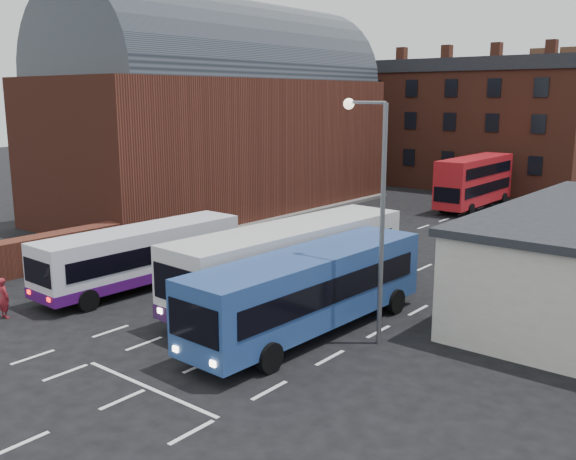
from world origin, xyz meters
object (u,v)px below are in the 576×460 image
Objects in this scene: bus_white_inbound at (291,257)px; street_lamp at (375,199)px; bus_blue at (310,286)px; pedestrian_red at (4,298)px; bus_red_double at (475,181)px; bus_white_outbound at (142,252)px.

bus_white_inbound is 6.34m from street_lamp.
street_lamp is (2.30, 0.74, 3.44)m from bus_blue.
bus_red_double is at bearing -98.64° from pedestrian_red.
bus_white_outbound is at bearing 2.80° from bus_blue.
bus_red_double reaches higher than bus_white_inbound.
bus_blue is 6.84× the size of pedestrian_red.
bus_white_inbound is 1.44× the size of street_lamp.
street_lamp reaches higher than bus_red_double.
bus_red_double is 30.90m from street_lamp.
bus_blue is (2.85, -2.46, -0.17)m from bus_white_inbound.
bus_red_double is 6.09× the size of pedestrian_red.
bus_red_double is (-3.57, 27.77, 0.16)m from bus_white_inbound.
bus_white_outbound is 1.19× the size of street_lamp.
bus_blue is 30.90m from bus_red_double.
bus_white_inbound is 1.23× the size of bus_red_double.
pedestrian_red is at bearing -96.30° from bus_white_outbound.
street_lamp reaches higher than bus_white_outbound.
bus_white_inbound is at bearing -133.27° from pedestrian_red.
bus_red_double is 1.17× the size of street_lamp.
pedestrian_red is (-7.78, -8.89, -1.16)m from bus_white_inbound.
street_lamp is (5.15, -1.72, 3.27)m from bus_white_inbound.
bus_white_outbound is 0.83× the size of bus_white_inbound.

